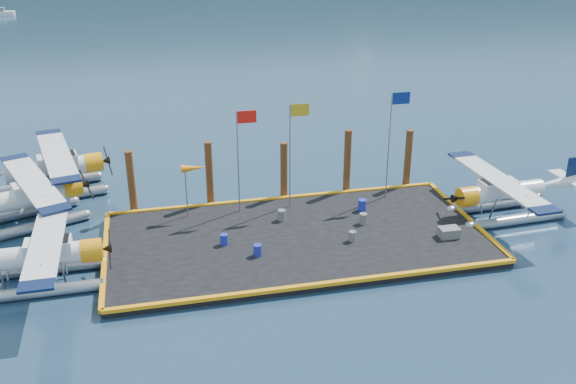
# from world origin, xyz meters

# --- Properties ---
(ground) EXTENTS (4000.00, 4000.00, 0.00)m
(ground) POSITION_xyz_m (0.00, 0.00, 0.00)
(ground) COLOR #162D44
(ground) RESTS_ON ground
(dock) EXTENTS (20.00, 10.00, 0.40)m
(dock) POSITION_xyz_m (0.00, 0.00, 0.20)
(dock) COLOR black
(dock) RESTS_ON ground
(dock_bumpers) EXTENTS (20.25, 10.25, 0.18)m
(dock_bumpers) POSITION_xyz_m (0.00, 0.00, 0.49)
(dock_bumpers) COLOR orange
(dock_bumpers) RESTS_ON dock
(seaplane_a) EXTENTS (8.31, 9.15, 3.27)m
(seaplane_a) POSITION_xyz_m (-12.72, -1.48, 1.42)
(seaplane_a) COLOR gray
(seaplane_a) RESTS_ON ground
(seaplane_b) EXTENTS (9.08, 9.62, 3.48)m
(seaplane_b) POSITION_xyz_m (-14.22, 5.53, 1.51)
(seaplane_b) COLOR gray
(seaplane_b) RESTS_ON ground
(seaplane_c) EXTENTS (9.35, 10.17, 3.60)m
(seaplane_c) POSITION_xyz_m (-13.36, 9.59, 1.57)
(seaplane_c) COLOR gray
(seaplane_c) RESTS_ON ground
(seaplane_d) EXTENTS (8.41, 9.27, 3.30)m
(seaplane_d) POSITION_xyz_m (12.28, 0.35, 1.44)
(seaplane_d) COLOR gray
(seaplane_d) RESTS_ON ground
(drum_0) EXTENTS (0.42, 0.42, 0.59)m
(drum_0) POSITION_xyz_m (-3.93, -0.09, 0.69)
(drum_0) COLOR #1C259C
(drum_0) RESTS_ON dock
(drum_1) EXTENTS (0.39, 0.39, 0.55)m
(drum_1) POSITION_xyz_m (2.73, -1.20, 0.68)
(drum_1) COLOR #5A5B60
(drum_1) RESTS_ON dock
(drum_2) EXTENTS (0.43, 0.43, 0.61)m
(drum_2) POSITION_xyz_m (3.96, 0.61, 0.70)
(drum_2) COLOR #5A5B60
(drum_2) RESTS_ON dock
(drum_3) EXTENTS (0.43, 0.43, 0.61)m
(drum_3) POSITION_xyz_m (-2.43, -1.63, 0.70)
(drum_3) COLOR #1C259C
(drum_3) RESTS_ON dock
(drum_4) EXTENTS (0.48, 0.48, 0.67)m
(drum_4) POSITION_xyz_m (4.47, 2.27, 0.74)
(drum_4) COLOR #1C259C
(drum_4) RESTS_ON dock
(drum_5) EXTENTS (0.44, 0.44, 0.63)m
(drum_5) POSITION_xyz_m (-0.38, 2.04, 0.71)
(drum_5) COLOR #5A5B60
(drum_5) RESTS_ON dock
(crate) EXTENTS (1.08, 0.72, 0.54)m
(crate) POSITION_xyz_m (7.92, -1.92, 0.67)
(crate) COLOR #5A5B60
(crate) RESTS_ON dock
(flagpole_red) EXTENTS (1.14, 0.08, 6.00)m
(flagpole_red) POSITION_xyz_m (-2.29, 3.80, 4.40)
(flagpole_red) COLOR gray
(flagpole_red) RESTS_ON dock
(flagpole_yellow) EXTENTS (1.14, 0.08, 6.20)m
(flagpole_yellow) POSITION_xyz_m (0.70, 3.80, 4.51)
(flagpole_yellow) COLOR gray
(flagpole_yellow) RESTS_ON dock
(flagpole_blue) EXTENTS (1.14, 0.08, 6.50)m
(flagpole_blue) POSITION_xyz_m (6.70, 3.80, 4.69)
(flagpole_blue) COLOR gray
(flagpole_blue) RESTS_ON dock
(windsock) EXTENTS (1.40, 0.44, 3.12)m
(windsock) POSITION_xyz_m (-5.03, 3.80, 3.23)
(windsock) COLOR gray
(windsock) RESTS_ON dock
(piling_0) EXTENTS (0.44, 0.44, 4.00)m
(piling_0) POSITION_xyz_m (-8.50, 5.40, 2.00)
(piling_0) COLOR #452A13
(piling_0) RESTS_ON ground
(piling_1) EXTENTS (0.44, 0.44, 4.20)m
(piling_1) POSITION_xyz_m (-4.00, 5.40, 2.10)
(piling_1) COLOR #452A13
(piling_1) RESTS_ON ground
(piling_2) EXTENTS (0.44, 0.44, 3.80)m
(piling_2) POSITION_xyz_m (0.50, 5.40, 1.90)
(piling_2) COLOR #452A13
(piling_2) RESTS_ON ground
(piling_3) EXTENTS (0.44, 0.44, 4.30)m
(piling_3) POSITION_xyz_m (4.50, 5.40, 2.15)
(piling_3) COLOR #452A13
(piling_3) RESTS_ON ground
(piling_4) EXTENTS (0.44, 0.44, 4.00)m
(piling_4) POSITION_xyz_m (8.50, 5.40, 2.00)
(piling_4) COLOR #452A13
(piling_4) RESTS_ON ground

